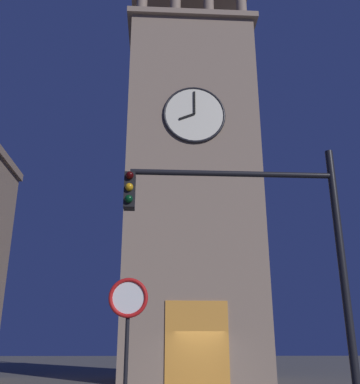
# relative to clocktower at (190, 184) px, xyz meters

# --- Properties ---
(clocktower) EXTENTS (8.48, 7.18, 29.09)m
(clocktower) POSITION_rel_clocktower_xyz_m (0.00, 0.00, 0.00)
(clocktower) COLOR gray
(clocktower) RESTS_ON ground_plane
(traffic_signal_near) EXTENTS (4.41, 0.41, 5.67)m
(traffic_signal_near) POSITION_rel_clocktower_xyz_m (-0.08, 18.12, -7.87)
(traffic_signal_near) COLOR black
(traffic_signal_near) RESTS_ON ground_plane
(no_horn_sign) EXTENTS (0.78, 0.14, 3.00)m
(no_horn_sign) POSITION_rel_clocktower_xyz_m (2.66, 17.63, -9.29)
(no_horn_sign) COLOR black
(no_horn_sign) RESTS_ON ground_plane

